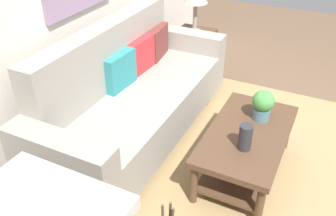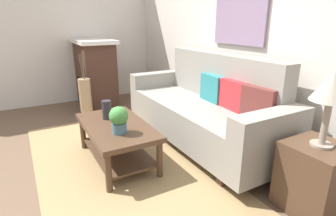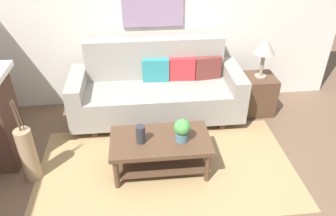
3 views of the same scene
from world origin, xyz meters
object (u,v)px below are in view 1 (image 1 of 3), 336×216
Objects in this scene: throw_pillow_crimson at (140,55)px; coffee_table at (246,143)px; throw_pillow_maroon at (157,42)px; throw_pillow_teal at (119,71)px; tabletop_vase at (245,137)px; potted_plant_tabletop at (263,104)px; side_table at (193,53)px; couch at (133,98)px.

throw_pillow_crimson reaches higher than coffee_table.
throw_pillow_maroon is 0.33× the size of coffee_table.
throw_pillow_crimson and throw_pillow_maroon have the same top height.
throw_pillow_crimson is (0.36, 0.00, 0.00)m from throw_pillow_teal.
tabletop_vase reaches higher than coffee_table.
tabletop_vase is 0.44m from potted_plant_tabletop.
throw_pillow_teal is 1.37× the size of potted_plant_tabletop.
throw_pillow_teal is at bearing 78.35° from tabletop_vase.
potted_plant_tabletop is at bearing -10.39° from coffee_table.
throw_pillow_crimson reaches higher than potted_plant_tabletop.
throw_pillow_crimson reaches higher than tabletop_vase.
throw_pillow_crimson is at bearing 180.00° from throw_pillow_maroon.
side_table is (1.49, 1.09, -0.03)m from coffee_table.
throw_pillow_crimson is at bearing 71.54° from coffee_table.
couch reaches higher than potted_plant_tabletop.
coffee_table is at bearing -143.84° from side_table.
side_table reaches higher than coffee_table.
throw_pillow_maroon is 1.36m from potted_plant_tabletop.
side_table is (1.09, -0.12, -0.40)m from throw_pillow_crimson.
throw_pillow_teal is 0.64× the size of side_table.
couch is at bearing -160.82° from throw_pillow_crimson.
couch is 1.09m from coffee_table.
potted_plant_tabletop is at bearing -97.85° from throw_pillow_crimson.
side_table is (1.45, -0.12, -0.40)m from throw_pillow_teal.
throw_pillow_teal is at bearing 180.00° from throw_pillow_maroon.
throw_pillow_teal is 1.00× the size of throw_pillow_crimson.
throw_pillow_maroon is 1.37× the size of potted_plant_tabletop.
throw_pillow_teal reaches higher than coffee_table.
side_table is at bearing 0.26° from couch.
throw_pillow_crimson is at bearing 82.15° from potted_plant_tabletop.
tabletop_vase is (-0.61, -1.24, -0.15)m from throw_pillow_crimson.
couch reaches higher than tabletop_vase.
couch is 0.46m from throw_pillow_crimson.
throw_pillow_teal reaches higher than potted_plant_tabletop.
couch is at bearing 87.70° from coffee_table.
throw_pillow_maroon reaches higher than coffee_table.
side_table is at bearing 36.16° from coffee_table.
coffee_table is at bearing -92.30° from couch.
throw_pillow_maroon is (0.72, 0.13, 0.25)m from couch.
side_table is (1.45, 0.01, -0.15)m from couch.
couch is 6.37× the size of throw_pillow_crimson.
couch reaches higher than coffee_table.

